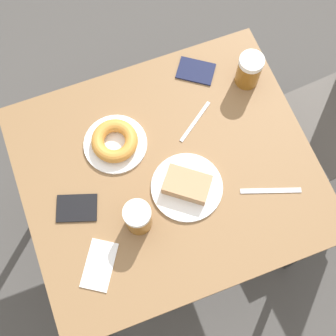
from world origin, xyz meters
The scene contains 11 objects.
ground_plane centered at (0.00, 0.00, 0.00)m, with size 8.00×8.00×0.00m, color #474442.
table centered at (0.00, 0.00, 0.67)m, with size 0.82×0.94×0.74m.
plate_with_cake centered at (0.08, 0.04, 0.75)m, with size 0.23×0.23×0.05m.
plate_with_donut centered at (-0.14, -0.13, 0.76)m, with size 0.21×0.21×0.05m.
beer_mug_left centered at (0.13, -0.14, 0.80)m, with size 0.08×0.08×0.13m.
beer_mug_center centered at (-0.21, 0.37, 0.80)m, with size 0.08×0.08×0.13m.
napkin_folded centered at (0.21, -0.30, 0.74)m, with size 0.17×0.15×0.00m.
fork centered at (-0.13, 0.15, 0.74)m, with size 0.11×0.15×0.00m.
knife centered at (0.18, 0.28, 0.74)m, with size 0.08×0.19×0.00m.
passport_near_edge centered at (-0.31, 0.22, 0.74)m, with size 0.14×0.15×0.01m.
passport_far_edge centered at (0.02, -0.31, 0.74)m, with size 0.12×0.15×0.01m.
Camera 1 is at (0.48, -0.18, 2.16)m, focal length 50.00 mm.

